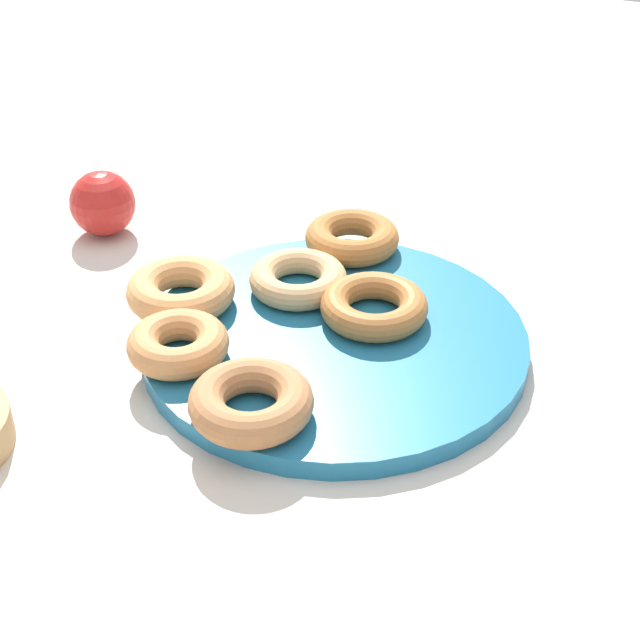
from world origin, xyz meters
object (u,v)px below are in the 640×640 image
Objects in this scene: donut_0 at (352,237)px; donut_2 at (374,306)px; donut_5 at (181,290)px; donut_3 at (178,344)px; donut_plate at (335,340)px; donut_1 at (251,402)px; apple at (103,203)px; donut_4 at (298,279)px.

donut_0 reaches higher than donut_2.
donut_3 is at bearing 119.74° from donut_5.
donut_plate is 3.94× the size of donut_3.
donut_1 is at bearing 77.87° from donut_2.
donut_3 reaches higher than donut_2.
donut_1 and donut_3 have the same top height.
donut_1 is 0.17m from donut_5.
donut_2 is at bearing 169.33° from apple.
donut_5 is at bearing 145.55° from apple.
donut_3 reaches higher than donut_plate.
donut_plate is at bearing 55.80° from donut_2.
donut_0 is 0.98× the size of donut_2.
donut_2 is 0.17m from donut_5.
donut_1 is 0.98× the size of donut_5.
donut_4 is (0.08, -0.01, -0.00)m from donut_2.
donut_2 is 0.08m from donut_4.
donut_plate is 4.87× the size of apple.
donut_2 is (-0.02, -0.03, 0.02)m from donut_plate.
donut_5 is (0.10, 0.15, 0.00)m from donut_0.
donut_plate is at bearing 106.84° from donut_0.
donut_3 is (0.12, 0.12, 0.00)m from donut_2.
donut_0 is 1.10× the size of donut_3.
donut_plate is 0.14m from donut_5.
donut_5 is at bearing -41.05° from donut_1.
donut_4 is at bearing 169.24° from apple.
donut_5 is at bearing 37.09° from donut_4.
donut_0 is at bearing -58.44° from donut_2.
donut_2 is (-0.03, -0.16, -0.00)m from donut_1.
donut_3 is 0.14m from donut_4.
donut_0 is at bearing -99.81° from donut_4.
donut_3 is 0.94× the size of donut_4.
donut_2 is at bearing -102.13° from donut_1.
donut_4 is at bearing -39.82° from donut_plate.
donut_0 is 1.03× the size of donut_4.
donut_3 is (0.09, -0.04, -0.00)m from donut_1.
donut_3 is at bearing 40.38° from donut_plate.
apple is at bearing -10.67° from donut_2.
donut_4 is 0.24m from apple.
donut_3 is 0.26m from apple.
donut_1 reaches higher than donut_plate.
donut_3 is at bearing 71.65° from donut_4.
apple is (0.24, -0.05, 0.00)m from donut_4.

